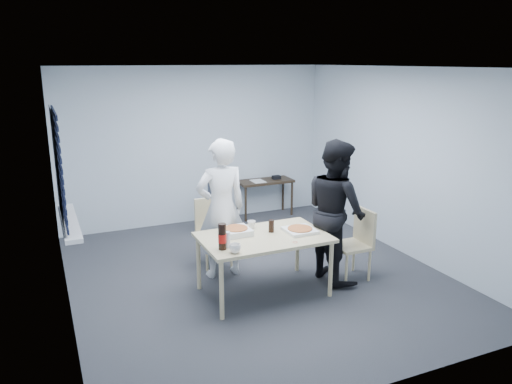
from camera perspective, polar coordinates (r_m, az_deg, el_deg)
name	(u,v)px	position (r m, az deg, el deg)	size (l,w,h in m)	color
room	(61,175)	(5.96, -21.39, 1.81)	(5.00, 5.00, 5.00)	#2B2C30
dining_table	(264,241)	(5.81, 0.89, -5.59)	(1.46, 0.93, 0.71)	beige
chair_far	(212,227)	(6.75, -5.00, -3.95)	(0.42, 0.42, 0.89)	beige
chair_right	(357,239)	(6.40, 11.48, -5.26)	(0.42, 0.42, 0.89)	beige
person_white	(221,209)	(6.24, -4.00, -1.91)	(0.65, 0.42, 1.77)	white
person_black	(336,210)	(6.23, 9.09, -2.10)	(0.86, 0.47, 1.77)	black
side_table	(265,184)	(8.75, 1.05, 0.87)	(0.97, 0.43, 0.65)	#322618
stool	(220,210)	(7.86, -4.18, -2.05)	(0.37, 0.37, 0.51)	black
backpack	(220,190)	(7.75, -4.19, 0.25)	(0.32, 0.24, 0.45)	#545B63
pizza_box_a	(236,231)	(5.84, -2.29, -4.47)	(0.32, 0.32, 0.08)	white
pizza_box_b	(300,230)	(5.93, 5.04, -4.35)	(0.34, 0.34, 0.05)	white
mug_a	(235,248)	(5.29, -2.40, -6.46)	(0.12, 0.12, 0.10)	white
mug_b	(251,225)	(6.03, -0.52, -3.75)	(0.10, 0.10, 0.09)	white
cola_glass	(271,226)	(5.89, 1.76, -3.92)	(0.07, 0.07, 0.15)	black
soda_bottle	(222,237)	(5.36, -3.88, -5.16)	(0.09, 0.09, 0.29)	black
plastic_cups	(227,240)	(5.42, -3.35, -5.46)	(0.07, 0.07, 0.18)	silver
rubber_band	(295,242)	(5.60, 4.48, -5.75)	(0.06, 0.06, 0.00)	red
papers	(258,181)	(8.65, 0.22, 1.25)	(0.21, 0.29, 0.00)	white
black_box	(276,177)	(8.82, 2.34, 1.69)	(0.14, 0.10, 0.06)	black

